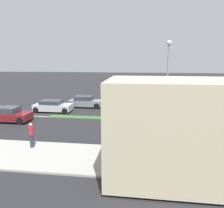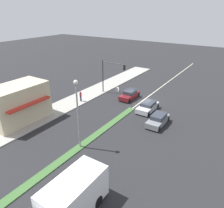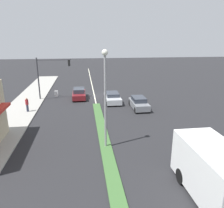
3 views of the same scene
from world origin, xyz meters
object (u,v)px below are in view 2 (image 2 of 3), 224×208
traffic_signal_main (110,72)px  street_lamp (77,106)px  pedestrian (81,96)px  suv_grey (158,120)px  sedan_silver (148,107)px  warning_aframe_sign (117,90)px  delivery_truck (65,204)px  sedan_maroon (130,95)px

traffic_signal_main → street_lamp: 16.07m
pedestrian → suv_grey: pedestrian is taller
pedestrian → sedan_silver: 10.56m
traffic_signal_main → sedan_silver: size_ratio=1.35×
traffic_signal_main → suv_grey: (-11.12, 5.68, -3.23)m
pedestrian → warning_aframe_sign: (-2.45, -6.90, -0.55)m
traffic_signal_main → suv_grey: bearing=152.9°
street_lamp → delivery_truck: bearing=125.0°
delivery_truck → sedan_silver: bearing=-81.8°
traffic_signal_main → sedan_maroon: traffic_signal_main is taller
pedestrian → suv_grey: bearing=178.9°
traffic_signal_main → warning_aframe_sign: size_ratio=6.69×
delivery_truck → sedan_maroon: size_ratio=1.84×
sedan_silver → sedan_maroon: size_ratio=1.02×
delivery_truck → suv_grey: (0.00, -16.30, -0.80)m
street_lamp → sedan_silver: (-2.20, -12.17, -4.14)m
warning_aframe_sign → sedan_maroon: bearing=155.2°
delivery_truck → suv_grey: bearing=-90.0°
traffic_signal_main → suv_grey: 12.90m
delivery_truck → sedan_silver: delivery_truck is taller
warning_aframe_sign → sedan_maroon: (-3.34, 1.54, 0.25)m
traffic_signal_main → pedestrian: traffic_signal_main is taller
warning_aframe_sign → sedan_silver: bearing=151.9°
delivery_truck → sedan_silver: size_ratio=1.80×
traffic_signal_main → delivery_truck: bearing=116.8°
warning_aframe_sign → delivery_truck: (-10.54, 23.45, 1.04)m
suv_grey → sedan_silver: bearing=-47.1°
street_lamp → pedestrian: 12.90m
delivery_truck → sedan_silver: 19.54m
street_lamp → warning_aframe_sign: bearing=-71.2°
street_lamp → delivery_truck: street_lamp is taller
street_lamp → traffic_signal_main: bearing=-67.6°
traffic_signal_main → sedan_silver: traffic_signal_main is taller
traffic_signal_main → delivery_truck: (-11.12, 21.98, -2.43)m
warning_aframe_sign → sedan_silver: size_ratio=0.20×
warning_aframe_sign → delivery_truck: bearing=114.2°
pedestrian → suv_grey: (-12.98, 0.24, -0.31)m
street_lamp → sedan_silver: street_lamp is taller
traffic_signal_main → sedan_silver: 9.33m
traffic_signal_main → warning_aframe_sign: bearing=-111.9°
sedan_silver → pedestrian: bearing=15.2°
street_lamp → sedan_maroon: street_lamp is taller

